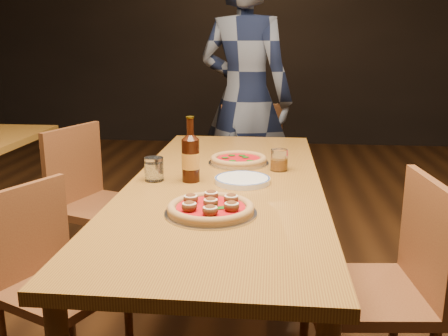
# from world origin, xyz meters

# --- Properties ---
(table_main) EXTENTS (0.80, 2.00, 0.75)m
(table_main) POSITION_xyz_m (0.00, 0.00, 0.68)
(table_main) COLOR brown
(table_main) RESTS_ON ground
(chair_main_nw) EXTENTS (0.51, 0.51, 0.83)m
(chair_main_nw) POSITION_xyz_m (-0.58, -0.36, 0.42)
(chair_main_nw) COLOR #592917
(chair_main_nw) RESTS_ON ground
(chair_main_sw) EXTENTS (0.55, 0.55, 0.92)m
(chair_main_sw) POSITION_xyz_m (-0.69, 0.45, 0.46)
(chair_main_sw) COLOR #592917
(chair_main_sw) RESTS_ON ground
(chair_main_e) EXTENTS (0.46, 0.46, 0.91)m
(chair_main_e) POSITION_xyz_m (0.54, -0.36, 0.46)
(chair_main_e) COLOR #592917
(chair_main_e) RESTS_ON ground
(chair_end) EXTENTS (0.52, 0.52, 0.93)m
(chair_end) POSITION_xyz_m (0.09, 1.26, 0.47)
(chair_end) COLOR #592917
(chair_end) RESTS_ON ground
(pizza_meatball) EXTENTS (0.32, 0.32, 0.06)m
(pizza_meatball) POSITION_xyz_m (-0.01, -0.41, 0.77)
(pizza_meatball) COLOR #B7B7BF
(pizza_meatball) RESTS_ON table_main
(pizza_margherita) EXTENTS (0.29, 0.29, 0.04)m
(pizza_margherita) POSITION_xyz_m (0.03, 0.32, 0.77)
(pizza_margherita) COLOR #B7B7BF
(pizza_margherita) RESTS_ON table_main
(plate_stack) EXTENTS (0.23, 0.23, 0.02)m
(plate_stack) POSITION_xyz_m (0.07, -0.02, 0.76)
(plate_stack) COLOR white
(plate_stack) RESTS_ON table_main
(beer_bottle) EXTENTS (0.08, 0.08, 0.27)m
(beer_bottle) POSITION_xyz_m (-0.14, -0.02, 0.85)
(beer_bottle) COLOR black
(beer_bottle) RESTS_ON table_main
(water_glass) EXTENTS (0.08, 0.08, 0.10)m
(water_glass) POSITION_xyz_m (-0.30, -0.02, 0.80)
(water_glass) COLOR white
(water_glass) RESTS_ON table_main
(amber_glass) EXTENTS (0.08, 0.08, 0.10)m
(amber_glass) POSITION_xyz_m (0.23, 0.20, 0.80)
(amber_glass) COLOR #A65B12
(amber_glass) RESTS_ON table_main
(diner) EXTENTS (0.79, 0.66, 1.85)m
(diner) POSITION_xyz_m (0.00, 1.41, 0.93)
(diner) COLOR black
(diner) RESTS_ON ground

